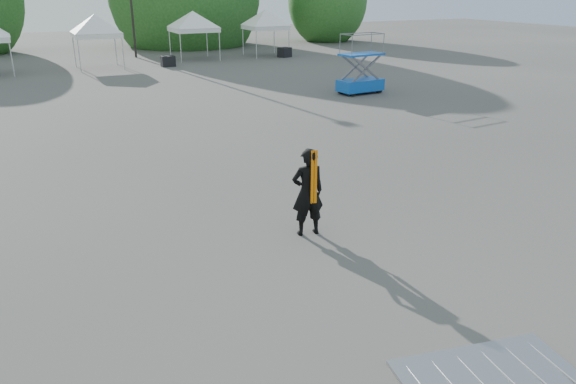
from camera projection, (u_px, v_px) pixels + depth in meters
name	position (u px, v px, depth m)	size (l,w,h in m)	color
ground	(292.00, 214.00, 13.20)	(120.00, 120.00, 0.00)	#474442
tree_far_e	(327.00, 1.00, 52.16)	(3.84, 3.84, 5.84)	#382314
tent_e	(95.00, 19.00, 34.99)	(3.98, 3.98, 3.88)	silver
tent_f	(193.00, 15.00, 39.18)	(4.24, 4.24, 3.88)	silver
tent_g	(265.00, 13.00, 41.17)	(3.96, 3.96, 3.88)	silver
man	(308.00, 192.00, 11.82)	(0.75, 0.55, 1.92)	black
scissor_lift	(361.00, 64.00, 27.24)	(2.33, 1.35, 2.87)	#0E49B6
barrier_left	(487.00, 373.00, 7.73)	(2.63, 1.64, 0.08)	#93959A
crate_mid	(168.00, 61.00, 36.71)	(0.87, 0.68, 0.68)	black
crate_east	(285.00, 52.00, 41.46)	(0.89, 0.70, 0.70)	black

